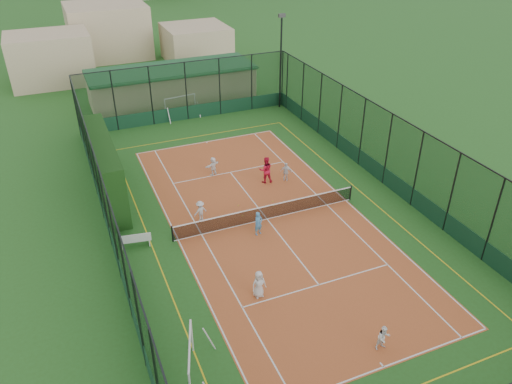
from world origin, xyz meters
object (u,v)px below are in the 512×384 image
(child_near_right, at_px, (384,338))
(child_far_right, at_px, (286,172))
(futsal_goal_far, at_px, (180,107))
(child_far_back, at_px, (213,166))
(white_bench, at_px, (135,239))
(child_near_mid, at_px, (258,223))
(coach, at_px, (266,170))
(futsal_goal_near, at_px, (191,361))
(child_far_left, at_px, (200,211))
(child_near_left, at_px, (259,284))
(clubhouse, at_px, (172,84))
(floodlight_ne, at_px, (281,62))

(child_near_right, relative_size, child_far_right, 0.93)
(futsal_goal_far, bearing_deg, child_far_back, -101.94)
(white_bench, relative_size, child_near_mid, 1.17)
(futsal_goal_far, xyz_separation_m, coach, (2.18, -13.51, 0.00))
(child_near_right, bearing_deg, futsal_goal_near, 169.80)
(child_near_right, height_order, child_far_left, child_far_left)
(child_near_left, height_order, child_far_left, child_near_left)
(coach, bearing_deg, futsal_goal_near, 67.77)
(clubhouse, height_order, child_far_left, clubhouse)
(floodlight_ne, xyz_separation_m, child_far_back, (-9.77, -10.01, -3.46))
(futsal_goal_far, bearing_deg, child_far_left, -109.53)
(child_near_left, relative_size, child_far_back, 1.12)
(child_near_right, xyz_separation_m, child_far_back, (-1.69, 17.60, 0.04))
(child_near_mid, bearing_deg, child_far_back, 72.94)
(child_near_mid, distance_m, child_far_back, 7.80)
(futsal_goal_far, relative_size, child_far_right, 2.19)
(child_near_mid, bearing_deg, futsal_goal_far, 70.34)
(child_far_right, height_order, child_far_back, child_far_right)
(child_far_right, bearing_deg, child_near_right, 114.36)
(child_far_back, bearing_deg, child_far_left, 38.60)
(child_far_right, bearing_deg, coach, 20.30)
(futsal_goal_near, bearing_deg, child_near_left, -35.02)
(child_near_mid, xyz_separation_m, child_far_back, (-0.09, 7.79, -0.07))
(child_far_right, bearing_deg, futsal_goal_near, 85.51)
(white_bench, distance_m, futsal_goal_far, 18.87)
(futsal_goal_near, bearing_deg, child_far_right, -21.03)
(futsal_goal_far, bearing_deg, clubhouse, 76.04)
(clubhouse, relative_size, futsal_goal_far, 5.24)
(clubhouse, height_order, child_far_back, clubhouse)
(futsal_goal_near, height_order, child_near_right, futsal_goal_near)
(floodlight_ne, bearing_deg, white_bench, -135.22)
(floodlight_ne, relative_size, coach, 4.43)
(child_far_right, distance_m, coach, 1.42)
(floodlight_ne, xyz_separation_m, child_far_left, (-12.30, -15.16, -3.46))
(white_bench, xyz_separation_m, child_near_mid, (6.72, -1.52, 0.26))
(child_near_mid, height_order, child_near_right, child_near_mid)
(futsal_goal_far, relative_size, coach, 1.56)
(futsal_goal_far, relative_size, child_near_left, 1.98)
(futsal_goal_far, height_order, coach, futsal_goal_far)
(child_far_left, bearing_deg, floodlight_ne, -143.63)
(futsal_goal_far, bearing_deg, child_far_right, -83.85)
(futsal_goal_near, bearing_deg, futsal_goal_far, 3.17)
(white_bench, xyz_separation_m, child_far_right, (10.90, 3.52, 0.19))
(white_bench, relative_size, futsal_goal_near, 0.61)
(floodlight_ne, distance_m, white_bench, 23.39)
(futsal_goal_far, bearing_deg, futsal_goal_near, -112.65)
(clubhouse, distance_m, futsal_goal_near, 32.13)
(child_near_mid, bearing_deg, child_far_right, 32.70)
(child_far_right, bearing_deg, child_far_back, 1.42)
(futsal_goal_far, xyz_separation_m, child_far_right, (3.53, -13.84, -0.26))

